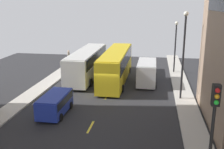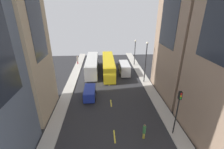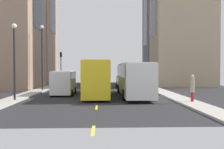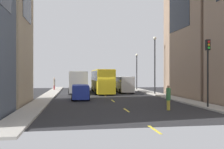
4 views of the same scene
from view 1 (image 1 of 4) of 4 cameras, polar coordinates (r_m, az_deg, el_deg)
The scene contains 16 objects.
ground_plane at distance 26.72m, azimuth -1.06°, elevation -4.56°, with size 40.90×40.90×0.00m, color #28282B.
sidewalk_west at distance 28.92m, azimuth -15.93°, elevation -3.45°, with size 1.86×44.00×0.15m, color #B2ADA3.
sidewalk_east at distance 26.50m, azimuth 15.23°, elevation -5.11°, with size 1.86×44.00×0.15m, color #B2ADA3.
lane_stripe_2 at distance 20.40m, azimuth -4.58°, elevation -11.05°, with size 0.16×2.00×0.01m, color yellow.
lane_stripe_3 at distance 26.72m, azimuth -1.06°, elevation -4.54°, with size 0.16×2.00×0.01m, color yellow.
lane_stripe_4 at distance 33.32m, azimuth 1.05°, elevation -0.55°, with size 0.16×2.00×0.01m, color yellow.
lane_stripe_5 at distance 40.05m, azimuth 2.46°, elevation 2.11°, with size 0.16×2.00×0.01m, color yellow.
lane_stripe_6 at distance 46.86m, azimuth 3.46°, elevation 4.00°, with size 0.16×2.00×0.01m, color yellow.
city_bus_white at distance 32.98m, azimuth -5.28°, elevation 2.80°, with size 2.80×11.90×3.35m.
streetcar_yellow at distance 31.22m, azimuth 0.88°, elevation 2.39°, with size 2.70×12.52×3.59m.
delivery_van_white at distance 30.47m, azimuth 7.39°, elevation 0.76°, with size 2.25×5.24×2.58m.
car_blue_0 at distance 22.71m, azimuth -12.01°, elevation -5.85°, with size 2.00×4.15×1.68m.
pedestrian_walking_far at distance 39.44m, azimuth -9.18°, elevation 3.67°, with size 0.33×0.33×2.18m.
traffic_light_near_corner at distance 12.05m, azimuth 20.69°, elevation -9.81°, with size 0.32×0.44×5.66m.
streetlamp_near at distance 35.48m, azimuth 13.35°, elevation 6.91°, with size 0.44×0.44×6.53m.
streetlamp_far at distance 25.29m, azimuth 15.01°, elevation 5.56°, with size 0.44×0.44×8.09m.
Camera 1 is at (4.46, -24.78, 8.96)m, focal length 43.03 mm.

